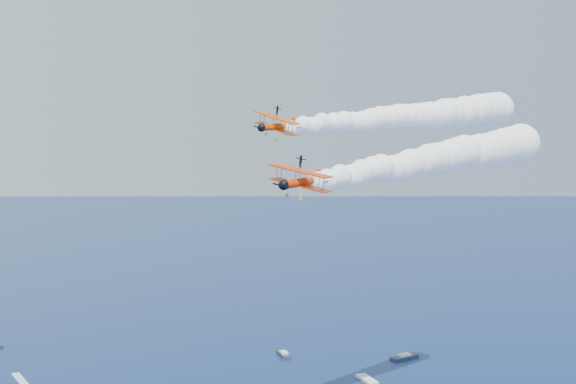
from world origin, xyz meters
TOP-DOWN VIEW (x-y plane):
  - biplane_lead at (13.62, 41.42)m, footprint 9.72×11.46m
  - biplane_trail at (-1.66, 14.52)m, footprint 10.24×11.61m
  - smoke_trail_lead at (48.76, 46.51)m, footprint 73.33×26.78m
  - smoke_trail_trail at (32.67, 23.55)m, footprint 73.98×40.96m

SIDE VIEW (x-z plane):
  - biplane_trail at x=-1.66m, z-range 50.33..57.80m
  - smoke_trail_trail at x=32.67m, z-range 50.39..63.24m
  - biplane_lead at x=13.62m, z-range 57.80..66.15m
  - smoke_trail_lead at x=48.76m, z-range 58.30..71.15m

